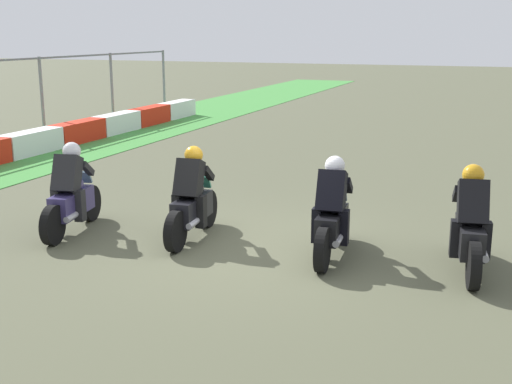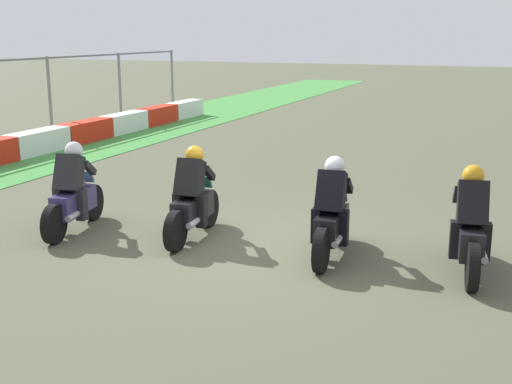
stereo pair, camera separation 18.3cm
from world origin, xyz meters
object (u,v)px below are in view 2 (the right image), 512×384
at_px(rider_lane_a, 470,229).
at_px(rider_lane_b, 332,216).
at_px(rider_lane_c, 193,201).
at_px(rider_lane_d, 73,195).

distance_m(rider_lane_a, rider_lane_b, 1.96).
height_order(rider_lane_c, rider_lane_d, same).
xyz_separation_m(rider_lane_c, rider_lane_d, (-0.40, 2.04, 0.00)).
xyz_separation_m(rider_lane_a, rider_lane_c, (-0.03, 4.29, 0.00)).
xyz_separation_m(rider_lane_a, rider_lane_b, (-0.08, 1.95, 0.00)).
distance_m(rider_lane_b, rider_lane_c, 2.33).
relative_size(rider_lane_a, rider_lane_d, 1.00).
distance_m(rider_lane_a, rider_lane_c, 4.29).
height_order(rider_lane_a, rider_lane_b, same).
bearing_deg(rider_lane_c, rider_lane_b, -95.94).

